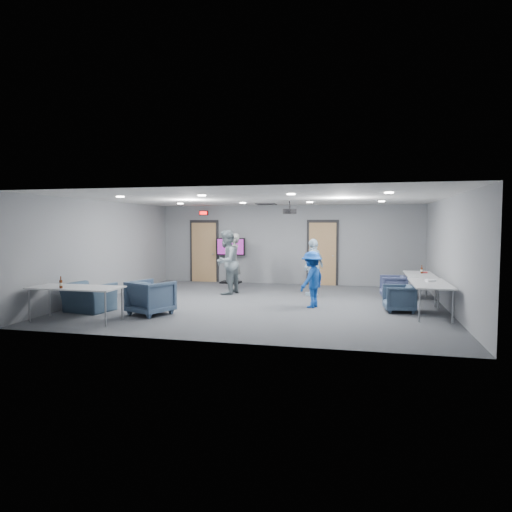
% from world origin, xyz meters
% --- Properties ---
extents(floor, '(9.00, 9.00, 0.00)m').
position_xyz_m(floor, '(0.00, 0.00, 0.00)').
color(floor, '#373B3F').
rests_on(floor, ground).
extents(ceiling, '(9.00, 9.00, 0.00)m').
position_xyz_m(ceiling, '(0.00, 0.00, 2.70)').
color(ceiling, silver).
rests_on(ceiling, wall_back).
extents(wall_back, '(9.00, 0.02, 2.70)m').
position_xyz_m(wall_back, '(0.00, 4.00, 1.35)').
color(wall_back, slate).
rests_on(wall_back, floor).
extents(wall_front, '(9.00, 0.02, 2.70)m').
position_xyz_m(wall_front, '(0.00, -4.00, 1.35)').
color(wall_front, slate).
rests_on(wall_front, floor).
extents(wall_left, '(0.02, 8.00, 2.70)m').
position_xyz_m(wall_left, '(-4.50, 0.00, 1.35)').
color(wall_left, slate).
rests_on(wall_left, floor).
extents(wall_right, '(0.02, 8.00, 2.70)m').
position_xyz_m(wall_right, '(4.50, 0.00, 1.35)').
color(wall_right, slate).
rests_on(wall_right, floor).
extents(door_left, '(1.06, 0.17, 2.24)m').
position_xyz_m(door_left, '(-3.00, 3.95, 1.07)').
color(door_left, black).
rests_on(door_left, wall_back).
extents(door_right, '(1.06, 0.17, 2.24)m').
position_xyz_m(door_right, '(1.20, 3.95, 1.07)').
color(door_right, black).
rests_on(door_right, wall_back).
extents(exit_sign, '(0.32, 0.08, 0.16)m').
position_xyz_m(exit_sign, '(-3.00, 3.93, 2.45)').
color(exit_sign, black).
rests_on(exit_sign, wall_back).
extents(hvac_diffuser, '(0.60, 0.60, 0.03)m').
position_xyz_m(hvac_diffuser, '(-0.50, 2.80, 2.69)').
color(hvac_diffuser, black).
rests_on(hvac_diffuser, ceiling).
extents(downlights, '(6.18, 3.78, 0.02)m').
position_xyz_m(downlights, '(0.00, 0.00, 2.68)').
color(downlights, white).
rests_on(downlights, ceiling).
extents(person_a, '(0.62, 0.75, 1.76)m').
position_xyz_m(person_a, '(-1.50, 2.51, 0.88)').
color(person_a, gray).
rests_on(person_a, floor).
extents(person_b, '(0.88, 1.04, 1.89)m').
position_xyz_m(person_b, '(-1.37, 1.30, 0.94)').
color(person_b, slate).
rests_on(person_b, floor).
extents(person_c, '(0.75, 1.04, 1.64)m').
position_xyz_m(person_c, '(1.14, 1.63, 0.82)').
color(person_c, '#BEDDF5').
rests_on(person_c, floor).
extents(person_d, '(0.83, 1.03, 1.39)m').
position_xyz_m(person_d, '(1.29, -0.27, 0.69)').
color(person_d, '#1846A2').
rests_on(person_d, floor).
extents(chair_right_a, '(0.73, 0.72, 0.64)m').
position_xyz_m(chair_right_a, '(3.35, 1.62, 0.32)').
color(chair_right_a, '#3A4365').
rests_on(chair_right_a, floor).
extents(chair_right_b, '(0.76, 0.74, 0.63)m').
position_xyz_m(chair_right_b, '(3.35, -0.38, 0.31)').
color(chair_right_b, '#374960').
rests_on(chair_right_b, floor).
extents(chair_front_a, '(1.11, 1.12, 0.78)m').
position_xyz_m(chair_front_a, '(-2.17, -2.00, 0.39)').
color(chair_front_a, '#3E516B').
rests_on(chair_front_a, floor).
extents(chair_front_b, '(1.15, 1.05, 0.67)m').
position_xyz_m(chair_front_b, '(-3.77, -2.00, 0.33)').
color(chair_front_b, '#374B5F').
rests_on(chair_front_b, floor).
extents(table_right_a, '(0.72, 1.73, 0.73)m').
position_xyz_m(table_right_a, '(4.00, 1.29, 0.68)').
color(table_right_a, silver).
rests_on(table_right_a, floor).
extents(table_right_b, '(0.81, 1.94, 0.73)m').
position_xyz_m(table_right_b, '(4.00, -0.61, 0.69)').
color(table_right_b, silver).
rests_on(table_right_b, floor).
extents(table_front_left, '(1.94, 0.81, 0.73)m').
position_xyz_m(table_front_left, '(-3.40, -3.00, 0.69)').
color(table_front_left, silver).
rests_on(table_front_left, floor).
extents(bottle_front, '(0.07, 0.07, 0.25)m').
position_xyz_m(bottle_front, '(-3.56, -3.27, 0.82)').
color(bottle_front, '#56240E').
rests_on(bottle_front, table_front_left).
extents(bottle_right, '(0.06, 0.06, 0.23)m').
position_xyz_m(bottle_right, '(4.06, 1.41, 0.81)').
color(bottle_right, '#56240E').
rests_on(bottle_right, table_right_a).
extents(snack_box, '(0.18, 0.13, 0.04)m').
position_xyz_m(snack_box, '(4.15, 1.53, 0.75)').
color(snack_box, '#BC2F2F').
rests_on(snack_box, table_right_a).
extents(wrapper, '(0.25, 0.21, 0.05)m').
position_xyz_m(wrapper, '(4.04, -0.37, 0.75)').
color(wrapper, white).
rests_on(wrapper, table_right_b).
extents(tv_stand, '(1.03, 0.49, 1.58)m').
position_xyz_m(tv_stand, '(-1.95, 3.75, 0.89)').
color(tv_stand, black).
rests_on(tv_stand, floor).
extents(projector, '(0.41, 0.38, 0.36)m').
position_xyz_m(projector, '(0.53, 1.02, 2.40)').
color(projector, black).
rests_on(projector, ceiling).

